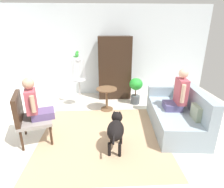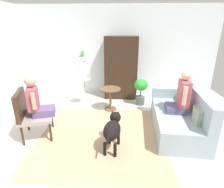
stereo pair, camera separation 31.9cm
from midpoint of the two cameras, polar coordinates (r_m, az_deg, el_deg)
name	(u,v)px [view 1 (the left image)]	position (r m, az deg, el deg)	size (l,w,h in m)	color
ground_plane	(110,138)	(3.77, -3.20, -13.72)	(7.07, 7.07, 0.00)	beige
back_wall	(106,51)	(5.95, -3.42, 13.26)	(6.49, 0.12, 2.77)	silver
area_rug	(102,136)	(3.82, -5.51, -13.24)	(2.49, 2.52, 0.01)	tan
couch	(177,114)	(4.20, 17.83, -5.99)	(1.07, 1.90, 0.92)	#8EA0AD
armchair	(27,115)	(3.83, -27.51, -5.85)	(0.77, 0.81, 0.98)	#382316
person_on_couch	(179,94)	(3.98, 18.19, 0.10)	(0.44, 0.53, 0.88)	#524A79
person_on_armchair	(35,103)	(3.73, -25.45, -2.58)	(0.55, 0.51, 0.81)	#5E4B7B
round_end_table	(107,96)	(4.80, -3.59, -0.67)	(0.55, 0.55, 0.61)	brown
dog	(116,129)	(3.29, -1.63, -10.92)	(0.38, 0.85, 0.63)	black
bird_cage_stand	(79,84)	(5.08, -12.05, 2.96)	(0.36, 0.36, 1.37)	silver
parrot	(77,54)	(4.91, -12.93, 12.11)	(0.17, 0.10, 0.17)	green
potted_plant	(136,88)	(5.19, 5.78, 1.87)	(0.38, 0.38, 0.77)	#4C5156
armoire_cabinet	(115,68)	(5.62, -0.85, 8.28)	(0.98, 0.56, 1.88)	black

